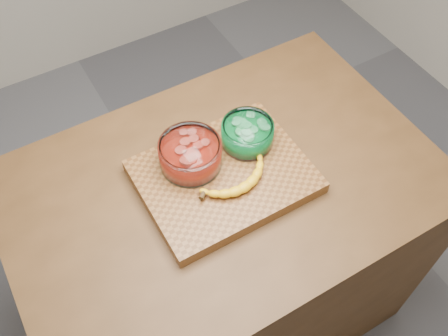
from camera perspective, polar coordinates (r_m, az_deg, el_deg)
ground at (r=2.18m, az=0.00°, el=-15.17°), size 3.50×3.50×0.00m
counter at (r=1.77m, az=0.00°, el=-9.87°), size 1.20×0.80×0.90m
cutting_board at (r=1.36m, az=0.00°, el=-1.00°), size 0.45×0.35×0.04m
bowl_red at (r=1.34m, az=-3.86°, el=1.53°), size 0.17×0.17×0.08m
bowl_green at (r=1.39m, az=2.69°, el=3.91°), size 0.15×0.15×0.07m
banana at (r=1.31m, az=1.46°, el=-1.35°), size 0.24×0.11×0.03m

